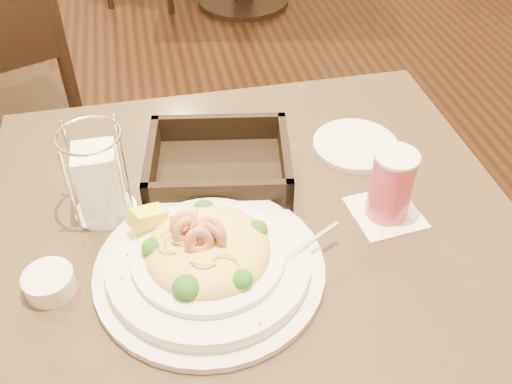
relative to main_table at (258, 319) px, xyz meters
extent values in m
cylinder|color=black|center=(0.00, 0.00, -0.13)|extent=(0.12, 0.12, 0.67)
cube|color=brown|center=(0.00, 0.00, 0.21)|extent=(0.90, 0.90, 0.03)
cylinder|color=black|center=(0.45, 2.52, -0.48)|extent=(0.52, 0.52, 0.03)
cube|color=black|center=(-0.58, 0.87, -0.05)|extent=(0.54, 0.54, 0.04)
cylinder|color=black|center=(-0.48, 1.11, -0.28)|extent=(0.04, 0.04, 0.43)
cylinder|color=black|center=(-0.35, 0.77, -0.28)|extent=(0.04, 0.04, 0.43)
cylinder|color=black|center=(-0.35, 0.77, 0.20)|extent=(0.04, 0.04, 0.46)
cylinder|color=white|center=(-0.09, -0.06, 0.24)|extent=(0.35, 0.35, 0.01)
cylinder|color=white|center=(-0.09, -0.06, 0.25)|extent=(0.31, 0.31, 0.02)
cylinder|color=white|center=(-0.09, -0.06, 0.27)|extent=(0.23, 0.23, 0.01)
ellipsoid|color=#E7CE54|center=(-0.09, -0.06, 0.28)|extent=(0.19, 0.19, 0.07)
cube|color=yellow|center=(-0.17, 0.01, 0.29)|extent=(0.07, 0.06, 0.04)
cube|color=silver|center=(0.06, -0.07, 0.27)|extent=(0.12, 0.07, 0.01)
cube|color=silver|center=(-0.01, -0.07, 0.27)|extent=(0.04, 0.03, 0.00)
torus|color=#E7CE54|center=(-0.13, -0.06, 0.31)|extent=(0.07, 0.05, 0.05)
torus|color=#E7CE54|center=(-0.07, -0.11, 0.30)|extent=(0.06, 0.04, 0.04)
torus|color=#E7CE54|center=(-0.10, -0.02, 0.30)|extent=(0.07, 0.07, 0.02)
torus|color=#E7CE54|center=(-0.11, -0.05, 0.30)|extent=(0.05, 0.04, 0.02)
torus|color=#E7CE54|center=(-0.09, -0.05, 0.30)|extent=(0.05, 0.04, 0.03)
torus|color=#E7CE54|center=(-0.10, -0.10, 0.30)|extent=(0.06, 0.05, 0.04)
torus|color=#E7CE54|center=(-0.09, -0.05, 0.30)|extent=(0.05, 0.06, 0.03)
torus|color=#E7CE54|center=(-0.12, 0.00, 0.31)|extent=(0.06, 0.05, 0.04)
torus|color=#E7CE54|center=(-0.14, -0.05, 0.30)|extent=(0.06, 0.06, 0.02)
torus|color=#E7CE54|center=(-0.12, -0.05, 0.30)|extent=(0.06, 0.05, 0.03)
torus|color=#E7CE54|center=(-0.10, -0.09, 0.30)|extent=(0.06, 0.06, 0.02)
torus|color=#E7CE54|center=(-0.04, -0.01, 0.28)|extent=(0.05, 0.04, 0.03)
torus|color=#E7CE54|center=(-0.09, -0.06, 0.29)|extent=(0.06, 0.06, 0.03)
torus|color=#E7CE54|center=(-0.08, 0.00, 0.29)|extent=(0.07, 0.06, 0.04)
torus|color=#E7CE54|center=(-0.07, -0.07, 0.29)|extent=(0.04, 0.04, 0.02)
torus|color=#E7CE54|center=(-0.14, -0.04, 0.30)|extent=(0.05, 0.04, 0.02)
torus|color=tan|center=(-0.10, -0.08, 0.32)|extent=(0.04, 0.03, 0.05)
torus|color=tan|center=(-0.07, -0.06, 0.32)|extent=(0.03, 0.05, 0.04)
torus|color=tan|center=(-0.09, -0.06, 0.32)|extent=(0.05, 0.02, 0.04)
torus|color=tan|center=(-0.08, -0.07, 0.32)|extent=(0.05, 0.05, 0.05)
torus|color=tan|center=(-0.12, -0.04, 0.32)|extent=(0.05, 0.03, 0.05)
torus|color=tan|center=(-0.12, -0.05, 0.32)|extent=(0.05, 0.04, 0.05)
torus|color=tan|center=(-0.09, -0.06, 0.32)|extent=(0.05, 0.05, 0.05)
ellipsoid|color=#1B5313|center=(-0.01, -0.04, 0.29)|extent=(0.03, 0.03, 0.03)
ellipsoid|color=#1B5313|center=(-0.08, 0.02, 0.29)|extent=(0.03, 0.03, 0.03)
ellipsoid|color=#1B5313|center=(-0.17, -0.04, 0.29)|extent=(0.04, 0.04, 0.03)
ellipsoid|color=#1B5313|center=(-0.13, -0.13, 0.29)|extent=(0.04, 0.04, 0.03)
ellipsoid|color=#1B5313|center=(-0.05, -0.13, 0.29)|extent=(0.03, 0.03, 0.03)
cube|color=#266619|center=(-0.01, 0.06, 0.27)|extent=(0.00, 0.00, 0.00)
cube|color=#266619|center=(-0.08, 0.07, 0.27)|extent=(0.00, 0.00, 0.00)
cube|color=#266619|center=(-0.19, 0.00, 0.27)|extent=(0.00, 0.00, 0.00)
cube|color=#266619|center=(-0.21, -0.03, 0.27)|extent=(0.00, 0.00, 0.00)
cube|color=#266619|center=(0.00, 0.02, 0.27)|extent=(0.00, 0.00, 0.00)
cube|color=#266619|center=(-0.03, 0.04, 0.27)|extent=(0.00, 0.00, 0.00)
cube|color=#266619|center=(-0.04, -0.19, 0.27)|extent=(0.00, 0.00, 0.00)
cube|color=#266619|center=(-0.22, -0.08, 0.27)|extent=(0.00, 0.00, 0.00)
cube|color=#266619|center=(-0.19, 0.01, 0.27)|extent=(0.00, 0.00, 0.00)
cube|color=#266619|center=(-0.11, 0.07, 0.27)|extent=(0.00, 0.00, 0.00)
cube|color=white|center=(0.22, 0.01, 0.23)|extent=(0.12, 0.12, 0.00)
cylinder|color=#E24F6E|center=(0.22, 0.01, 0.29)|extent=(0.07, 0.07, 0.12)
cylinder|color=white|center=(0.22, 0.01, 0.35)|extent=(0.07, 0.07, 0.01)
cube|color=black|center=(-0.04, 0.16, 0.24)|extent=(0.28, 0.25, 0.02)
cube|color=black|center=(0.08, 0.14, 0.27)|extent=(0.05, 0.21, 0.05)
cube|color=black|center=(-0.16, 0.18, 0.27)|extent=(0.05, 0.21, 0.05)
cube|color=black|center=(-0.02, 0.25, 0.27)|extent=(0.25, 0.06, 0.05)
cube|color=black|center=(-0.05, 0.06, 0.27)|extent=(0.25, 0.06, 0.05)
cylinder|color=silver|center=(-0.24, 0.11, 0.23)|extent=(0.10, 0.10, 0.01)
torus|color=silver|center=(-0.24, 0.11, 0.39)|extent=(0.10, 0.10, 0.01)
cube|color=white|center=(-0.24, 0.11, 0.30)|extent=(0.07, 0.07, 0.13)
cylinder|color=silver|center=(-0.28, 0.07, 0.31)|extent=(0.01, 0.01, 0.16)
cylinder|color=silver|center=(-0.20, 0.07, 0.31)|extent=(0.01, 0.01, 0.16)
cylinder|color=silver|center=(-0.28, 0.15, 0.31)|extent=(0.01, 0.01, 0.16)
cylinder|color=silver|center=(-0.20, 0.15, 0.31)|extent=(0.01, 0.01, 0.16)
cylinder|color=white|center=(0.23, 0.20, 0.23)|extent=(0.21, 0.21, 0.01)
cylinder|color=white|center=(-0.33, -0.04, 0.25)|extent=(0.08, 0.08, 0.03)
camera|label=1|loc=(-0.14, -0.63, 0.91)|focal=40.00mm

